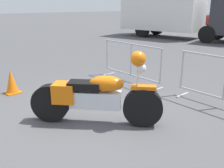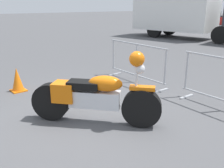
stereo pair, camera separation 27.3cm
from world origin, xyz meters
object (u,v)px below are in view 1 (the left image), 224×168
at_px(crowd_barrier_near, 131,62).
at_px(parked_car_black, 193,18).
at_px(parked_car_red, 224,19).
at_px(traffic_cone, 11,82).
at_px(box_truck, 175,12).
at_px(motorcycle, 96,96).

distance_m(crowd_barrier_near, parked_car_black, 22.28).
relative_size(parked_car_red, traffic_cone, 7.33).
bearing_deg(traffic_cone, box_truck, 105.38).
relative_size(crowd_barrier_near, parked_car_red, 0.50).
height_order(parked_car_black, parked_car_red, parked_car_black).
bearing_deg(box_truck, motorcycle, -70.78).
bearing_deg(crowd_barrier_near, traffic_cone, -115.87).
relative_size(motorcycle, traffic_cone, 3.28).
distance_m(parked_car_red, traffic_cone, 23.88).
distance_m(motorcycle, parked_car_red, 24.14).
bearing_deg(motorcycle, parked_car_black, 75.89).
relative_size(parked_car_black, traffic_cone, 7.45).
relative_size(motorcycle, parked_car_red, 0.45).
bearing_deg(traffic_cone, parked_car_red, 102.02).
distance_m(box_truck, traffic_cone, 12.46).
xyz_separation_m(motorcycle, parked_car_red, (-7.59, 22.91, 0.21)).
distance_m(motorcycle, parked_car_black, 24.95).
bearing_deg(motorcycle, crowd_barrier_near, 79.10).
height_order(parked_car_black, traffic_cone, parked_car_black).
bearing_deg(box_truck, parked_car_black, 105.69).
height_order(crowd_barrier_near, parked_car_black, parked_car_black).
bearing_deg(parked_car_black, motorcycle, -149.74).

